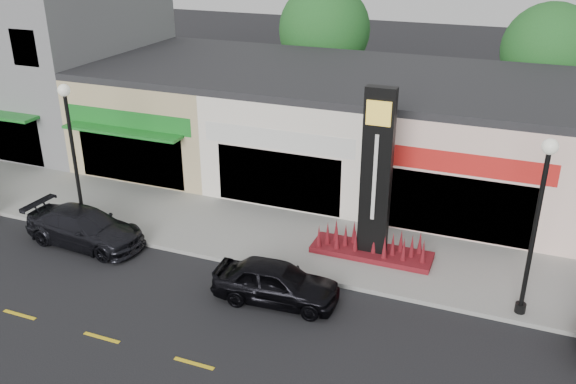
% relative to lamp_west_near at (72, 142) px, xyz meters
% --- Properties ---
extents(ground, '(120.00, 120.00, 0.00)m').
position_rel_lamp_west_near_xyz_m(ground, '(8.00, -2.50, -3.48)').
color(ground, black).
rests_on(ground, ground).
extents(sidewalk, '(52.00, 4.30, 0.15)m').
position_rel_lamp_west_near_xyz_m(sidewalk, '(8.00, 1.85, -3.40)').
color(sidewalk, gray).
rests_on(sidewalk, ground).
extents(curb, '(52.00, 0.20, 0.15)m').
position_rel_lamp_west_near_xyz_m(curb, '(8.00, -0.40, -3.40)').
color(curb, gray).
rests_on(curb, ground).
extents(building_grey_2story, '(12.00, 10.95, 8.30)m').
position_rel_lamp_west_near_xyz_m(building_grey_2story, '(-10.00, 8.98, 0.67)').
color(building_grey_2story, slate).
rests_on(building_grey_2story, ground).
extents(shop_beige, '(7.00, 10.85, 4.80)m').
position_rel_lamp_west_near_xyz_m(shop_beige, '(-0.50, 8.96, -1.08)').
color(shop_beige, tan).
rests_on(shop_beige, ground).
extents(shop_cream, '(7.00, 10.01, 4.80)m').
position_rel_lamp_west_near_xyz_m(shop_cream, '(6.50, 8.97, -1.08)').
color(shop_cream, white).
rests_on(shop_cream, ground).
extents(shop_pink_w, '(7.00, 10.01, 4.80)m').
position_rel_lamp_west_near_xyz_m(shop_pink_w, '(13.50, 8.97, -1.08)').
color(shop_pink_w, beige).
rests_on(shop_pink_w, ground).
extents(tree_rear_west, '(5.20, 5.20, 7.83)m').
position_rel_lamp_west_near_xyz_m(tree_rear_west, '(4.00, 17.00, 1.74)').
color(tree_rear_west, '#382619').
rests_on(tree_rear_west, ground).
extents(tree_rear_mid, '(4.80, 4.80, 7.29)m').
position_rel_lamp_west_near_xyz_m(tree_rear_mid, '(16.00, 17.00, 1.41)').
color(tree_rear_mid, '#382619').
rests_on(tree_rear_mid, ground).
extents(lamp_west_near, '(0.44, 0.44, 5.47)m').
position_rel_lamp_west_near_xyz_m(lamp_west_near, '(0.00, 0.00, 0.00)').
color(lamp_west_near, black).
rests_on(lamp_west_near, sidewalk).
extents(lamp_east_near, '(0.44, 0.44, 5.47)m').
position_rel_lamp_west_near_xyz_m(lamp_east_near, '(16.00, 0.00, 0.00)').
color(lamp_east_near, black).
rests_on(lamp_east_near, sidewalk).
extents(pylon_sign, '(4.20, 1.30, 6.00)m').
position_rel_lamp_west_near_xyz_m(pylon_sign, '(11.00, 1.70, -1.20)').
color(pylon_sign, '#550E17').
rests_on(pylon_sign, sidewalk).
extents(car_dark_sedan, '(2.12, 4.70, 1.34)m').
position_rel_lamp_west_near_xyz_m(car_dark_sedan, '(1.01, -1.11, -2.81)').
color(car_dark_sedan, black).
rests_on(car_dark_sedan, ground).
extents(car_black_sedan, '(1.86, 4.05, 1.35)m').
position_rel_lamp_west_near_xyz_m(car_black_sedan, '(8.90, -1.93, -2.80)').
color(car_black_sedan, black).
rests_on(car_black_sedan, ground).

